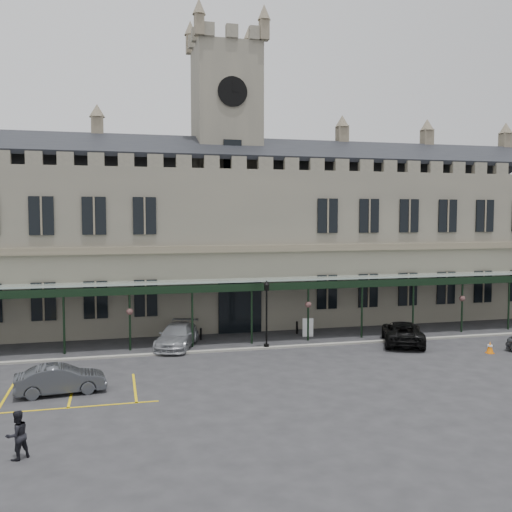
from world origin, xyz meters
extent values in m
plane|color=#27272A|center=(0.00, 0.00, 0.00)|extent=(140.00, 140.00, 0.00)
cube|color=#656154|center=(0.00, 16.00, 6.00)|extent=(60.00, 10.00, 12.00)
cube|color=#645B48|center=(0.00, 10.82, 6.20)|extent=(60.00, 0.35, 0.50)
cube|color=black|center=(0.00, 13.50, 13.80)|extent=(60.00, 4.77, 2.20)
cube|color=black|center=(0.00, 18.50, 13.80)|extent=(60.00, 4.77, 2.20)
cube|color=black|center=(0.00, 10.90, 1.90)|extent=(3.20, 0.18, 3.80)
cube|color=#656154|center=(0.00, 16.00, 11.00)|extent=(5.00, 5.00, 22.00)
cylinder|color=silver|center=(0.00, 13.44, 18.00)|extent=(2.20, 0.12, 2.20)
cylinder|color=black|center=(0.00, 13.37, 18.00)|extent=(2.30, 0.04, 2.30)
cube|color=black|center=(0.00, 13.44, 13.00)|extent=(1.40, 0.12, 2.80)
cube|color=#8C9E93|center=(0.00, 9.00, 4.10)|extent=(50.00, 4.00, 0.40)
cube|color=black|center=(0.00, 7.00, 3.85)|extent=(50.00, 0.18, 0.50)
cube|color=gray|center=(0.00, 5.50, 0.06)|extent=(60.00, 0.40, 0.12)
cylinder|color=#332314|center=(8.00, 25.00, 6.00)|extent=(0.70, 0.70, 12.00)
sphere|color=black|center=(8.00, 25.00, 13.00)|extent=(6.00, 6.00, 6.00)
cylinder|color=#332314|center=(24.00, 25.00, 6.00)|extent=(0.70, 0.70, 12.00)
sphere|color=black|center=(24.00, 25.00, 13.00)|extent=(6.00, 6.00, 6.00)
cylinder|color=black|center=(0.60, 5.60, 0.14)|extent=(0.34, 0.34, 0.29)
cylinder|color=black|center=(0.60, 5.60, 1.91)|extent=(0.11, 0.11, 3.83)
cube|color=black|center=(0.60, 5.60, 3.97)|extent=(0.27, 0.27, 0.38)
cone|color=black|center=(0.60, 5.60, 4.31)|extent=(0.42, 0.42, 0.29)
cube|color=orange|center=(13.84, 0.95, 0.02)|extent=(0.40, 0.40, 0.04)
cone|color=orange|center=(13.84, 0.95, 0.37)|extent=(0.47, 0.47, 0.75)
cylinder|color=silver|center=(13.84, 0.95, 0.48)|extent=(0.31, 0.31, 0.11)
cylinder|color=black|center=(4.41, 8.41, 0.27)|extent=(0.07, 0.07, 0.55)
cube|color=silver|center=(4.41, 8.41, 0.66)|extent=(0.76, 0.21, 1.31)
cylinder|color=black|center=(-3.16, 9.16, 0.41)|extent=(0.15, 0.15, 0.83)
cylinder|color=black|center=(3.97, 9.56, 0.45)|extent=(0.16, 0.16, 0.91)
imported|color=#3A3D42|center=(-11.50, -1.12, 0.70)|extent=(4.38, 1.98, 1.39)
imported|color=#9EA1A6|center=(-5.00, 7.28, 0.76)|extent=(3.76, 5.63, 1.51)
imported|color=black|center=(9.82, 4.68, 0.76)|extent=(4.49, 6.03, 1.52)
imported|color=black|center=(-12.30, -8.61, 0.87)|extent=(1.07, 1.05, 1.74)
camera|label=1|loc=(-8.84, -29.63, 8.57)|focal=40.00mm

